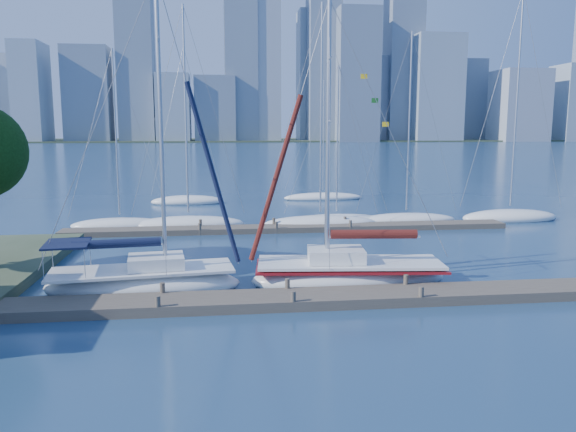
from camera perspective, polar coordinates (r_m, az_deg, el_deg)
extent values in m
plane|color=navy|center=(22.33, 0.22, -8.97)|extent=(700.00, 700.00, 0.00)
cube|color=#4C4338|center=(22.27, 0.22, -8.48)|extent=(26.00, 2.00, 0.40)
cube|color=#4C4338|center=(37.97, 0.18, -1.26)|extent=(30.00, 1.80, 0.36)
cube|color=#38472D|center=(341.17, -6.61, 7.61)|extent=(800.00, 100.00, 1.50)
ellipsoid|color=white|center=(24.84, -14.50, -6.84)|extent=(8.45, 3.62, 1.44)
cube|color=white|center=(24.67, -14.56, -5.34)|extent=(7.82, 3.34, 0.11)
cube|color=white|center=(24.58, -13.24, -4.54)|extent=(2.49, 2.00, 0.53)
cylinder|color=silver|center=(23.95, -12.80, 8.92)|extent=(0.17, 0.17, 12.00)
cylinder|color=silver|center=(24.47, -16.96, -2.91)|extent=(3.86, 0.55, 0.10)
cylinder|color=black|center=(24.45, -16.97, -2.69)|extent=(3.59, 0.80, 0.38)
cube|color=black|center=(24.63, -21.54, -2.62)|extent=(1.98, 2.47, 0.08)
ellipsoid|color=white|center=(25.28, 6.25, -6.29)|extent=(8.97, 3.73, 1.53)
cube|color=white|center=(25.10, 6.28, -4.72)|extent=(8.31, 3.44, 0.12)
cube|color=white|center=(24.95, 4.89, -3.94)|extent=(2.62, 2.10, 0.56)
cylinder|color=silver|center=(24.30, 4.09, 8.23)|extent=(0.18, 0.18, 11.13)
cylinder|color=silver|center=(25.01, 8.70, -2.07)|extent=(4.12, 0.52, 0.10)
cylinder|color=#45100E|center=(25.00, 8.71, -1.84)|extent=(3.82, 0.79, 0.41)
cube|color=maroon|center=(25.15, 6.27, -5.10)|extent=(8.50, 3.57, 0.10)
ellipsoid|color=white|center=(40.79, -16.68, -0.91)|extent=(7.05, 3.82, 1.06)
cylinder|color=silver|center=(40.24, -17.08, 8.06)|extent=(0.12, 0.12, 11.18)
ellipsoid|color=white|center=(39.89, -10.05, -0.85)|extent=(7.81, 2.45, 1.20)
cylinder|color=silver|center=(39.36, -10.36, 10.46)|extent=(0.13, 0.13, 13.90)
ellipsoid|color=white|center=(39.72, 3.29, -0.78)|extent=(8.28, 2.92, 1.17)
cylinder|color=silver|center=(39.18, 3.40, 10.73)|extent=(0.13, 0.13, 14.15)
ellipsoid|color=white|center=(41.03, 4.94, -0.52)|extent=(7.80, 2.42, 1.04)
cylinder|color=silver|center=(40.50, 5.05, 7.79)|extent=(0.11, 0.11, 10.35)
ellipsoid|color=white|center=(42.19, 11.90, -0.41)|extent=(7.57, 2.36, 1.06)
cylinder|color=silver|center=(41.66, 12.22, 9.26)|extent=(0.12, 0.12, 12.64)
ellipsoid|color=white|center=(45.45, 21.60, -0.15)|extent=(7.78, 3.91, 1.26)
cylinder|color=silver|center=(45.02, 22.24, 10.82)|extent=(0.14, 0.14, 15.51)
ellipsoid|color=white|center=(52.66, -10.16, 1.47)|extent=(7.04, 4.27, 1.16)
cylinder|color=silver|center=(52.25, -10.38, 9.48)|extent=(0.13, 0.13, 13.01)
ellipsoid|color=white|center=(55.06, 3.58, 1.88)|extent=(7.94, 4.50, 1.02)
cylinder|color=silver|center=(54.66, 3.64, 8.13)|extent=(0.11, 0.11, 10.52)
cube|color=#96A1B5|center=(350.13, -27.11, 10.59)|extent=(13.88, 14.18, 46.88)
cube|color=gray|center=(319.76, -24.61, 11.30)|extent=(14.17, 23.42, 50.05)
cube|color=slate|center=(316.29, -19.64, 11.52)|extent=(23.03, 17.63, 48.98)
cube|color=#96A1B5|center=(333.86, -15.00, 10.98)|extent=(14.31, 17.61, 42.29)
cube|color=gray|center=(307.09, -11.55, 10.67)|extent=(17.30, 19.81, 35.33)
cube|color=slate|center=(307.95, -7.42, 10.69)|extent=(21.47, 16.86, 34.58)
cube|color=#96A1B5|center=(313.38, -2.66, 15.10)|extent=(19.18, 14.99, 82.27)
cube|color=gray|center=(331.63, 2.57, 13.93)|extent=(17.49, 17.46, 72.85)
cube|color=slate|center=(309.78, 6.99, 13.92)|extent=(21.71, 18.95, 69.42)
cube|color=#96A1B5|center=(329.95, 9.78, 11.58)|extent=(13.63, 17.11, 46.83)
cube|color=gray|center=(323.92, 14.81, 12.38)|extent=(25.83, 18.80, 57.14)
cube|color=slate|center=(363.34, 17.68, 11.11)|extent=(17.87, 17.52, 47.87)
cube|color=#96A1B5|center=(343.50, 22.43, 10.29)|extent=(26.04, 23.94, 39.13)
cube|color=gray|center=(359.41, 26.73, 10.18)|extent=(15.48, 21.38, 42.36)
cube|color=slate|center=(318.14, -15.30, 17.82)|extent=(18.36, 18.00, 116.53)
cube|color=slate|center=(314.51, -4.83, 16.92)|extent=(17.37, 18.00, 102.63)
cube|color=slate|center=(319.68, 3.62, 17.02)|extent=(17.18, 18.00, 105.05)
cube|color=slate|center=(329.65, 11.59, 15.04)|extent=(18.61, 18.00, 87.07)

